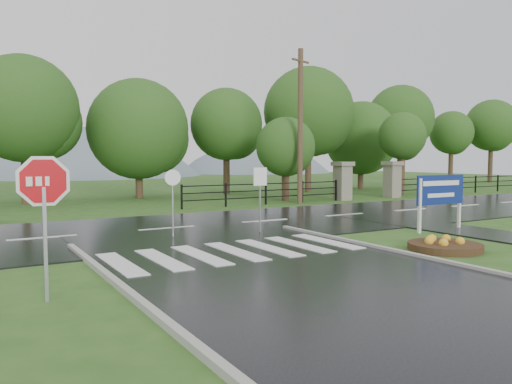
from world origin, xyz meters
TOP-DOWN VIEW (x-y plane):
  - ground at (0.00, 0.00)m, footprint 120.00×120.00m
  - main_road at (0.00, 10.00)m, footprint 90.00×8.00m
  - walkway at (8.50, 4.00)m, footprint 2.20×11.00m
  - crosswalk at (0.00, 5.00)m, footprint 6.50×2.80m
  - pillar_west at (13.00, 16.00)m, footprint 1.00×1.00m
  - pillar_east at (17.00, 16.00)m, footprint 1.00×1.00m
  - fence_west at (7.75, 16.00)m, footprint 9.58×0.08m
  - fence_east at (27.75, 16.00)m, footprint 20.58×0.08m
  - hills at (3.49, 65.00)m, footprint 102.00×48.00m
  - treeline at (1.00, 24.00)m, footprint 83.20×5.20m
  - stop_sign at (-4.87, 2.84)m, footprint 1.20×0.11m
  - estate_billboard at (7.84, 4.95)m, footprint 2.17×0.13m
  - flower_bed at (5.05, 2.51)m, footprint 1.94×1.94m
  - reg_sign_small at (2.29, 7.55)m, footprint 0.48×0.06m
  - reg_sign_round at (-0.47, 8.20)m, footprint 0.49×0.10m
  - utility_pole_east at (9.60, 15.50)m, footprint 1.41×0.56m
  - entrance_tree_left at (10.02, 17.50)m, footprint 3.40×3.40m
  - entrance_tree_right at (19.41, 17.50)m, footprint 3.15×3.15m

SIDE VIEW (x-z plane):
  - hills at x=3.49m, z-range -39.54..8.46m
  - ground at x=0.00m, z-range 0.00..0.00m
  - main_road at x=0.00m, z-range -0.02..0.02m
  - walkway at x=8.50m, z-range -0.02..0.02m
  - treeline at x=1.00m, z-range -5.00..5.00m
  - crosswalk at x=0.00m, z-range 0.05..0.07m
  - flower_bed at x=5.05m, z-range -0.05..0.34m
  - fence_west at x=7.75m, z-range 0.12..1.32m
  - fence_east at x=27.75m, z-range 0.14..1.34m
  - pillar_west at x=13.00m, z-range 0.06..2.30m
  - pillar_east at x=17.00m, z-range 0.06..2.30m
  - estate_billboard at x=7.84m, z-range 0.36..2.26m
  - reg_sign_round at x=-0.47m, z-range 0.29..2.41m
  - reg_sign_small at x=2.29m, z-range 0.45..2.62m
  - stop_sign at x=-4.87m, z-range 0.53..3.22m
  - entrance_tree_left at x=10.02m, z-range 0.68..5.48m
  - entrance_tree_right at x=19.41m, z-range 1.13..6.63m
  - utility_pole_east at x=9.60m, z-range 0.07..8.29m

